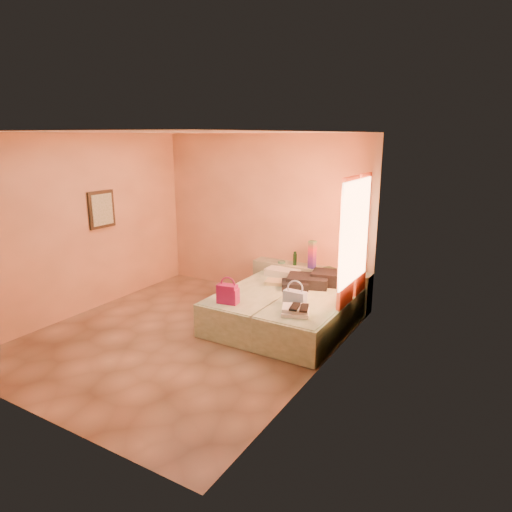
{
  "coord_description": "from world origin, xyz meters",
  "views": [
    {
      "loc": [
        3.89,
        -4.62,
        2.77
      ],
      "look_at": [
        0.66,
        0.85,
        1.08
      ],
      "focal_mm": 32.0,
      "sensor_mm": 36.0,
      "label": 1
    }
  ],
  "objects": [
    {
      "name": "bed_left",
      "position": [
        0.6,
        1.05,
        0.25
      ],
      "size": [
        0.9,
        2.0,
        0.5
      ],
      "primitive_type": "cube",
      "rotation": [
        0.0,
        0.0,
        -0.0
      ],
      "color": "beige",
      "rests_on": "ground"
    },
    {
      "name": "small_dish",
      "position": [
        0.46,
        2.05,
        0.67
      ],
      "size": [
        0.16,
        0.16,
        0.03
      ],
      "primitive_type": "cylinder",
      "rotation": [
        0.0,
        0.0,
        -0.27
      ],
      "color": "#488464",
      "rests_on": "headboard_ledge"
    },
    {
      "name": "headboard_ledge",
      "position": [
        0.98,
        2.1,
        0.33
      ],
      "size": [
        2.05,
        0.3,
        0.65
      ],
      "primitive_type": "cube",
      "color": "#9FA88A",
      "rests_on": "ground"
    },
    {
      "name": "bed_right",
      "position": [
        1.5,
        1.05,
        0.25
      ],
      "size": [
        0.9,
        2.0,
        0.5
      ],
      "primitive_type": "cube",
      "rotation": [
        0.0,
        0.0,
        -0.0
      ],
      "color": "beige",
      "rests_on": "ground"
    },
    {
      "name": "flower_vase",
      "position": [
        1.77,
        2.16,
        0.78
      ],
      "size": [
        0.22,
        0.22,
        0.27
      ],
      "primitive_type": "cube",
      "rotation": [
        0.0,
        0.0,
        -0.06
      ],
      "color": "silver",
      "rests_on": "headboard_ledge"
    },
    {
      "name": "room_walls",
      "position": [
        0.21,
        0.57,
        1.79
      ],
      "size": [
        4.02,
        4.51,
        2.81
      ],
      "color": "#EBAC7D",
      "rests_on": "ground"
    },
    {
      "name": "magenta_handbag",
      "position": [
        0.52,
        0.32,
        0.64
      ],
      "size": [
        0.31,
        0.21,
        0.27
      ],
      "primitive_type": "cube",
      "rotation": [
        0.0,
        0.0,
        0.17
      ],
      "color": "#A7145F",
      "rests_on": "bed_left"
    },
    {
      "name": "clothes_pile",
      "position": [
        1.22,
        1.58,
        0.6
      ],
      "size": [
        0.86,
        0.86,
        0.2
      ],
      "primitive_type": "cube",
      "rotation": [
        0.0,
        0.0,
        0.34
      ],
      "color": "black",
      "rests_on": "bed_right"
    },
    {
      "name": "ground",
      "position": [
        0.0,
        0.0,
        0.0
      ],
      "size": [
        4.5,
        4.5,
        0.0
      ],
      "primitive_type": "plane",
      "color": "tan",
      "rests_on": "ground"
    },
    {
      "name": "blue_handbag",
      "position": [
        1.36,
        0.73,
        0.6
      ],
      "size": [
        0.32,
        0.14,
        0.2
      ],
      "primitive_type": "cube",
      "rotation": [
        0.0,
        0.0,
        -0.02
      ],
      "color": "#466EA8",
      "rests_on": "bed_right"
    },
    {
      "name": "towel_stack",
      "position": [
        1.51,
        0.42,
        0.55
      ],
      "size": [
        0.43,
        0.41,
        0.1
      ],
      "primitive_type": "cube",
      "rotation": [
        0.0,
        0.0,
        0.37
      ],
      "color": "white",
      "rests_on": "bed_right"
    },
    {
      "name": "rainbow_box",
      "position": [
        1.03,
        2.03,
        0.88
      ],
      "size": [
        0.12,
        0.12,
        0.46
      ],
      "primitive_type": "cube",
      "rotation": [
        0.0,
        0.0,
        -0.2
      ],
      "color": "#A7145F",
      "rests_on": "headboard_ledge"
    },
    {
      "name": "khaki_garment",
      "position": [
        0.7,
        1.41,
        0.53
      ],
      "size": [
        0.39,
        0.34,
        0.06
      ],
      "primitive_type": "cube",
      "rotation": [
        0.0,
        0.0,
        0.3
      ],
      "color": "tan",
      "rests_on": "bed_left"
    },
    {
      "name": "green_book",
      "position": [
        1.33,
        2.08,
        0.67
      ],
      "size": [
        0.24,
        0.21,
        0.03
      ],
      "primitive_type": "cube",
      "rotation": [
        0.0,
        0.0,
        -0.39
      ],
      "color": "#234228",
      "rests_on": "headboard_ledge"
    },
    {
      "name": "sandal_pair",
      "position": [
        1.57,
        0.4,
        0.61
      ],
      "size": [
        0.26,
        0.31,
        0.03
      ],
      "primitive_type": "cube",
      "rotation": [
        0.0,
        0.0,
        0.23
      ],
      "color": "black",
      "rests_on": "towel_stack"
    },
    {
      "name": "water_bottle",
      "position": [
        0.71,
        2.05,
        0.76
      ],
      "size": [
        0.08,
        0.08,
        0.22
      ],
      "primitive_type": "cylinder",
      "rotation": [
        0.0,
        0.0,
        0.25
      ],
      "color": "#14381D",
      "rests_on": "headboard_ledge"
    }
  ]
}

